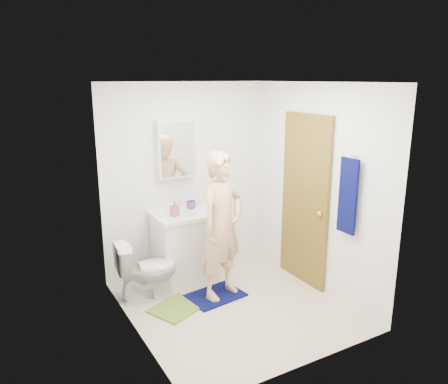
# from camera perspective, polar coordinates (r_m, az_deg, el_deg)

# --- Properties ---
(floor) EXTENTS (2.20, 2.40, 0.02)m
(floor) POSITION_cam_1_polar(r_m,az_deg,el_deg) (5.00, 1.32, -14.65)
(floor) COLOR beige
(floor) RESTS_ON ground
(ceiling) EXTENTS (2.20, 2.40, 0.02)m
(ceiling) POSITION_cam_1_polar(r_m,az_deg,el_deg) (4.36, 1.51, 14.28)
(ceiling) COLOR white
(ceiling) RESTS_ON ground
(wall_back) EXTENTS (2.20, 0.02, 2.40)m
(wall_back) POSITION_cam_1_polar(r_m,az_deg,el_deg) (5.57, -4.99, 1.77)
(wall_back) COLOR white
(wall_back) RESTS_ON ground
(wall_front) EXTENTS (2.20, 0.02, 2.40)m
(wall_front) POSITION_cam_1_polar(r_m,az_deg,el_deg) (3.60, 11.38, -5.76)
(wall_front) COLOR white
(wall_front) RESTS_ON ground
(wall_left) EXTENTS (0.02, 2.40, 2.40)m
(wall_left) POSITION_cam_1_polar(r_m,az_deg,el_deg) (4.10, -12.05, -3.26)
(wall_left) COLOR white
(wall_left) RESTS_ON ground
(wall_right) EXTENTS (0.02, 2.40, 2.40)m
(wall_right) POSITION_cam_1_polar(r_m,az_deg,el_deg) (5.17, 12.02, 0.49)
(wall_right) COLOR white
(wall_right) RESTS_ON ground
(vanity_cabinet) EXTENTS (0.75, 0.55, 0.80)m
(vanity_cabinet) POSITION_cam_1_polar(r_m,az_deg,el_deg) (5.50, -4.94, -7.16)
(vanity_cabinet) COLOR white
(vanity_cabinet) RESTS_ON floor
(countertop) EXTENTS (0.79, 0.59, 0.05)m
(countertop) POSITION_cam_1_polar(r_m,az_deg,el_deg) (5.35, -5.04, -2.94)
(countertop) COLOR white
(countertop) RESTS_ON vanity_cabinet
(sink_basin) EXTENTS (0.40, 0.40, 0.03)m
(sink_basin) POSITION_cam_1_polar(r_m,az_deg,el_deg) (5.35, -5.05, -2.78)
(sink_basin) COLOR white
(sink_basin) RESTS_ON countertop
(faucet) EXTENTS (0.03, 0.03, 0.12)m
(faucet) POSITION_cam_1_polar(r_m,az_deg,el_deg) (5.49, -5.84, -1.59)
(faucet) COLOR silver
(faucet) RESTS_ON countertop
(medicine_cabinet) EXTENTS (0.50, 0.12, 0.70)m
(medicine_cabinet) POSITION_cam_1_polar(r_m,az_deg,el_deg) (5.38, -6.23, 5.61)
(medicine_cabinet) COLOR white
(medicine_cabinet) RESTS_ON wall_back
(mirror_panel) EXTENTS (0.46, 0.01, 0.66)m
(mirror_panel) POSITION_cam_1_polar(r_m,az_deg,el_deg) (5.32, -5.96, 5.52)
(mirror_panel) COLOR white
(mirror_panel) RESTS_ON wall_back
(door) EXTENTS (0.05, 0.80, 2.05)m
(door) POSITION_cam_1_polar(r_m,az_deg,el_deg) (5.30, 10.49, -1.06)
(door) COLOR olive
(door) RESTS_ON ground
(door_knob) EXTENTS (0.07, 0.07, 0.07)m
(door_knob) POSITION_cam_1_polar(r_m,az_deg,el_deg) (5.06, 12.41, -2.78)
(door_knob) COLOR gold
(door_knob) RESTS_ON door
(towel) EXTENTS (0.03, 0.24, 0.80)m
(towel) POSITION_cam_1_polar(r_m,az_deg,el_deg) (4.71, 15.88, -0.53)
(towel) COLOR #070A43
(towel) RESTS_ON wall_right
(towel_hook) EXTENTS (0.06, 0.02, 0.02)m
(towel_hook) POSITION_cam_1_polar(r_m,az_deg,el_deg) (4.65, 16.58, 4.54)
(towel_hook) COLOR silver
(towel_hook) RESTS_ON wall_right
(toilet) EXTENTS (0.71, 0.46, 0.69)m
(toilet) POSITION_cam_1_polar(r_m,az_deg,el_deg) (5.07, -10.05, -9.98)
(toilet) COLOR white
(toilet) RESTS_ON floor
(bath_mat) EXTENTS (0.68, 0.53, 0.02)m
(bath_mat) POSITION_cam_1_polar(r_m,az_deg,el_deg) (5.17, -1.15, -13.36)
(bath_mat) COLOR #070A43
(bath_mat) RESTS_ON floor
(green_rug) EXTENTS (0.64, 0.60, 0.02)m
(green_rug) POSITION_cam_1_polar(r_m,az_deg,el_deg) (4.95, -6.25, -14.82)
(green_rug) COLOR olive
(green_rug) RESTS_ON floor
(soap_dispenser) EXTENTS (0.11, 0.11, 0.19)m
(soap_dispenser) POSITION_cam_1_polar(r_m,az_deg,el_deg) (5.19, -6.49, -2.18)
(soap_dispenser) COLOR #AD516D
(soap_dispenser) RESTS_ON countertop
(toothbrush_cup) EXTENTS (0.16, 0.16, 0.10)m
(toothbrush_cup) POSITION_cam_1_polar(r_m,az_deg,el_deg) (5.48, -4.32, -1.68)
(toothbrush_cup) COLOR #6E3F8B
(toothbrush_cup) RESTS_ON countertop
(man) EXTENTS (0.71, 0.58, 1.67)m
(man) POSITION_cam_1_polar(r_m,az_deg,el_deg) (4.85, -0.28, -4.40)
(man) COLOR #DDA87C
(man) RESTS_ON bath_mat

